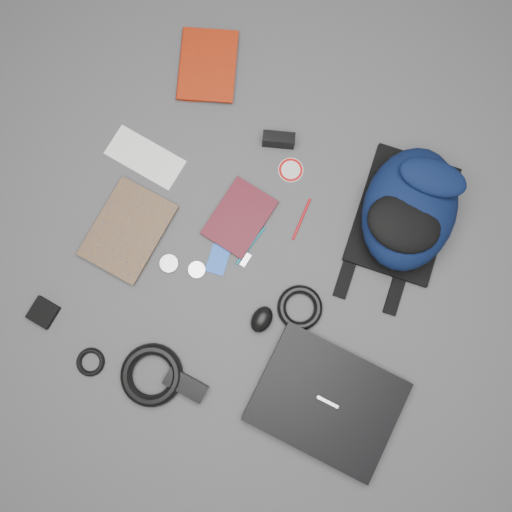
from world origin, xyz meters
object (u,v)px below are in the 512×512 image
at_px(laptop, 327,401).
at_px(compact_camera, 279,140).
at_px(mouse, 262,319).
at_px(textbook_red, 179,64).
at_px(pouch, 43,312).
at_px(dvd_case, 240,218).
at_px(power_brick, 186,385).
at_px(comic_book, 100,215).
at_px(backpack, 410,209).

relative_size(laptop, compact_camera, 4.03).
relative_size(compact_camera, mouse, 1.20).
relative_size(laptop, textbook_red, 1.64).
height_order(textbook_red, mouse, mouse).
distance_m(mouse, pouch, 0.66).
bearing_deg(laptop, mouse, 155.46).
bearing_deg(laptop, dvd_case, 141.80).
bearing_deg(compact_camera, textbook_red, 146.26).
bearing_deg(mouse, compact_camera, 113.95).
distance_m(dvd_case, mouse, 0.32).
bearing_deg(compact_camera, pouch, -137.43).
bearing_deg(power_brick, dvd_case, 100.94).
distance_m(comic_book, pouch, 0.34).
height_order(compact_camera, power_brick, compact_camera).
bearing_deg(pouch, dvd_case, 51.64).
bearing_deg(power_brick, comic_book, 146.55).
bearing_deg(power_brick, compact_camera, 97.82).
distance_m(power_brick, pouch, 0.48).
distance_m(backpack, dvd_case, 0.51).
relative_size(laptop, power_brick, 3.17).
bearing_deg(laptop, textbook_red, 139.97).
height_order(backpack, pouch, backpack).
relative_size(comic_book, power_brick, 2.20).
bearing_deg(backpack, power_brick, -123.41).
bearing_deg(textbook_red, power_brick, -83.44).
height_order(textbook_red, pouch, textbook_red).
bearing_deg(pouch, laptop, 8.49).
bearing_deg(backpack, dvd_case, -160.21).
bearing_deg(pouch, mouse, 23.53).
height_order(laptop, dvd_case, laptop).
height_order(laptop, comic_book, laptop).
height_order(mouse, pouch, mouse).
relative_size(backpack, power_brick, 3.32).
height_order(dvd_case, power_brick, power_brick).
relative_size(textbook_red, dvd_case, 1.15).
distance_m(textbook_red, dvd_case, 0.54).
height_order(backpack, comic_book, backpack).
xyz_separation_m(compact_camera, power_brick, (0.07, -0.79, -0.01)).
distance_m(comic_book, mouse, 0.59).
relative_size(compact_camera, pouch, 1.33).
height_order(dvd_case, mouse, mouse).
bearing_deg(compact_camera, backpack, -25.90).
relative_size(backpack, textbook_red, 1.72).
distance_m(laptop, compact_camera, 0.80).
height_order(compact_camera, mouse, compact_camera).
height_order(backpack, textbook_red, backpack).
bearing_deg(backpack, laptop, -94.99).
bearing_deg(dvd_case, comic_book, -148.75).
height_order(comic_book, mouse, mouse).
relative_size(textbook_red, comic_book, 0.88).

